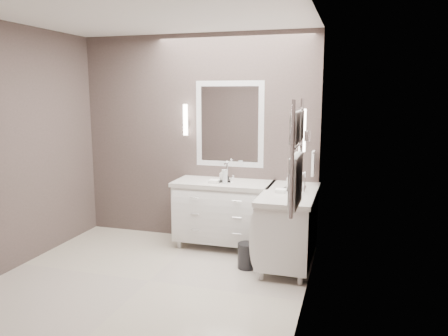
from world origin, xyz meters
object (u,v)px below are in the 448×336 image
(vanity_right, at_px, (289,223))
(towel_ladder, at_px, (296,162))
(vanity_back, at_px, (224,210))
(waste_bin, at_px, (247,256))

(vanity_right, distance_m, towel_ladder, 1.60)
(vanity_back, bearing_deg, towel_ladder, -55.90)
(towel_ladder, bearing_deg, vanity_back, 124.10)
(vanity_back, distance_m, waste_bin, 0.82)
(towel_ladder, xyz_separation_m, waste_bin, (-0.65, 1.03, -1.25))
(towel_ladder, height_order, waste_bin, towel_ladder)
(vanity_back, xyz_separation_m, waste_bin, (0.45, -0.60, -0.34))
(vanity_right, height_order, towel_ladder, towel_ladder)
(vanity_back, relative_size, towel_ladder, 1.38)
(vanity_right, relative_size, waste_bin, 4.32)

